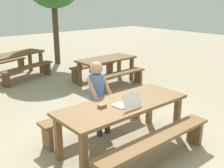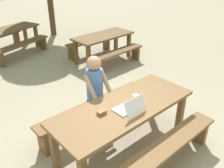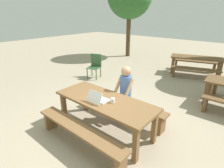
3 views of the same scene
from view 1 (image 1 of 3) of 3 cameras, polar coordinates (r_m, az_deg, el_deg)
The scene contains 14 objects.
ground_plane at distance 4.58m, azimuth 2.22°, elevation -12.69°, with size 30.00×30.00×0.00m, color tan.
picnic_table_front at distance 4.30m, azimuth 2.32°, elevation -5.17°, with size 2.16×0.84×0.75m.
bench_near at distance 4.00m, azimuth 9.23°, elevation -12.08°, with size 2.13×0.30×0.44m.
bench_far at distance 4.91m, azimuth -3.30°, elevation -6.12°, with size 2.13×0.30×0.44m.
laptop at distance 4.11m, azimuth 3.24°, elevation -3.89°, with size 0.35×0.33×0.23m.
small_pouch at distance 4.07m, azimuth -2.06°, elevation -4.60°, with size 0.12×0.07×0.05m.
coffee_mug at distance 4.39m, azimuth 4.41°, elevation -2.71°, with size 0.08×0.08×0.09m.
person_seated at distance 4.75m, azimuth -2.92°, elevation -1.72°, with size 0.37×0.39×1.28m.
picnic_table_mid at distance 8.75m, azimuth -19.90°, elevation 5.17°, with size 2.05×1.26×0.73m.
bench_mid_south at distance 8.35m, azimuth -17.10°, elevation 2.84°, with size 1.74×0.81×0.43m.
bench_mid_north at distance 9.28m, azimuth -22.06°, elevation 3.72°, with size 1.74×0.81×0.43m.
picnic_table_rear at distance 7.70m, azimuth -1.15°, elevation 4.53°, with size 1.71×0.78×0.71m.
bench_rear_south at distance 7.33m, azimuth 2.00°, elevation 1.61°, with size 1.53×0.34×0.43m.
bench_rear_north at distance 8.22m, azimuth -3.95°, elevation 3.30°, with size 1.53×0.34×0.43m.
Camera 1 is at (-2.71, -2.91, 2.28)m, focal length 43.96 mm.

